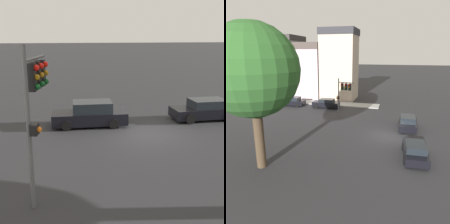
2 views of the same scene
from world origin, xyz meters
TOP-DOWN VIEW (x-y plane):
  - ground_plane at (0.00, 0.00)m, footprint 300.00×300.00m
  - traffic_signal at (5.39, 6.21)m, footprint 0.67×2.37m
  - crossing_car_0 at (-4.63, -2.48)m, footprint 4.48×2.06m
  - crossing_car_1 at (3.04, -2.11)m, footprint 4.57×1.98m

SIDE VIEW (x-z plane):
  - ground_plane at x=0.00m, z-range 0.00..0.00m
  - crossing_car_0 at x=-4.63m, z-range -0.03..1.32m
  - crossing_car_1 at x=3.04m, z-range -0.05..1.47m
  - traffic_signal at x=5.39m, z-range 1.17..6.49m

